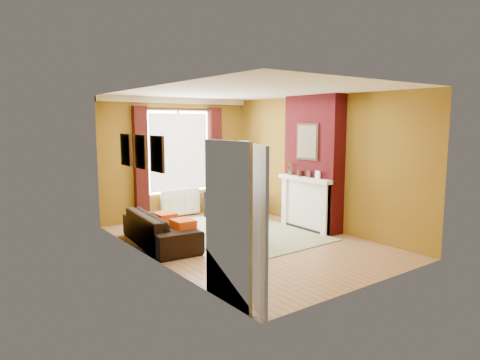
% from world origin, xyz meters
% --- Properties ---
extents(ground, '(5.50, 5.50, 0.00)m').
position_xyz_m(ground, '(0.00, 0.00, 0.00)').
color(ground, olive).
rests_on(ground, ground).
extents(room_walls, '(3.82, 5.54, 2.83)m').
position_xyz_m(room_walls, '(0.64, 0.28, 1.39)').
color(room_walls, '#836219').
rests_on(room_walls, ground).
extents(striped_rug, '(2.47, 3.37, 0.02)m').
position_xyz_m(striped_rug, '(0.26, 0.63, 0.01)').
color(striped_rug, '#354A93').
rests_on(striped_rug, ground).
extents(sofa, '(0.99, 2.14, 0.60)m').
position_xyz_m(sofa, '(-1.42, 0.80, 0.30)').
color(sofa, black).
rests_on(sofa, ground).
extents(armchair, '(1.25, 1.19, 0.63)m').
position_xyz_m(armchair, '(0.98, 2.04, 0.32)').
color(armchair, black).
rests_on(armchair, ground).
extents(coffee_table, '(0.81, 1.26, 0.39)m').
position_xyz_m(coffee_table, '(-0.11, 0.33, 0.35)').
color(coffee_table, tan).
rests_on(coffee_table, ground).
extents(wicker_stool, '(0.40, 0.40, 0.47)m').
position_xyz_m(wicker_stool, '(0.74, 2.32, 0.24)').
color(wicker_stool, '#9C6E43').
rests_on(wicker_stool, ground).
extents(floor_lamp, '(0.29, 0.29, 1.79)m').
position_xyz_m(floor_lamp, '(1.55, 2.18, 1.42)').
color(floor_lamp, black).
rests_on(floor_lamp, ground).
extents(book_a, '(0.27, 0.31, 0.02)m').
position_xyz_m(book_a, '(-0.32, 0.03, 0.40)').
color(book_a, '#999999').
rests_on(book_a, coffee_table).
extents(book_b, '(0.30, 0.31, 0.02)m').
position_xyz_m(book_b, '(0.01, 0.65, 0.40)').
color(book_b, '#999999').
rests_on(book_b, coffee_table).
extents(mug, '(0.10, 0.10, 0.09)m').
position_xyz_m(mug, '(0.03, 0.14, 0.43)').
color(mug, '#999999').
rests_on(mug, coffee_table).
extents(tv_remote, '(0.08, 0.16, 0.02)m').
position_xyz_m(tv_remote, '(-0.08, 0.53, 0.40)').
color(tv_remote, '#28282A').
rests_on(tv_remote, coffee_table).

